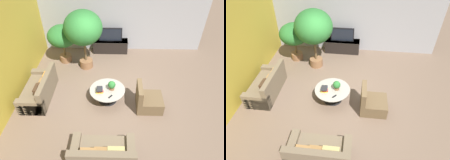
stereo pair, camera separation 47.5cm
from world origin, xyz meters
TOP-DOWN VIEW (x-y plane):
  - ground_plane at (0.00, 0.00)m, footprint 24.00×24.00m
  - back_wall_stone at (0.00, 3.26)m, footprint 7.40×0.12m
  - side_wall_left at (-3.26, 0.20)m, footprint 0.12×7.40m
  - media_console at (-0.27, 2.94)m, footprint 1.52×0.50m
  - television at (-0.27, 2.94)m, footprint 0.99×0.13m
  - coffee_table at (-0.28, -0.12)m, footprint 1.13×1.13m
  - couch_by_wall at (-2.52, -0.02)m, footprint 0.84×1.70m
  - couch_near_entry at (-0.29, -2.28)m, footprint 1.53×0.84m
  - armchair_wicker at (0.99, -0.41)m, footprint 0.80×0.76m
  - potted_palm_tall at (-2.11, 2.14)m, footprint 1.15×1.15m
  - potted_palm_corner at (-1.20, 1.75)m, footprint 1.39×1.39m
  - potted_plant_tabletop at (-0.14, -0.10)m, footprint 0.24×0.24m
  - book_stack at (-0.51, -0.20)m, footprint 0.25×0.27m
  - remote_black at (-0.17, -0.45)m, footprint 0.13×0.15m

SIDE VIEW (x-z plane):
  - ground_plane at x=0.00m, z-range 0.00..0.00m
  - armchair_wicker at x=0.99m, z-range -0.16..0.70m
  - media_console at x=-0.27m, z-range 0.01..0.55m
  - couch_by_wall at x=-2.52m, z-range -0.13..0.71m
  - couch_near_entry at x=-0.29m, z-range -0.13..0.71m
  - coffee_table at x=-0.28m, z-range 0.09..0.54m
  - remote_black at x=-0.17m, z-range 0.45..0.47m
  - book_stack at x=-0.51m, z-range 0.45..0.58m
  - potted_plant_tabletop at x=-0.14m, z-range 0.46..0.77m
  - television at x=-0.27m, z-range 0.54..1.12m
  - potted_palm_tall at x=-2.11m, z-range 0.31..1.88m
  - back_wall_stone at x=0.00m, z-range 0.00..3.00m
  - side_wall_left at x=-3.26m, z-range 0.00..3.00m
  - potted_palm_corner at x=-1.20m, z-range 0.48..2.77m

